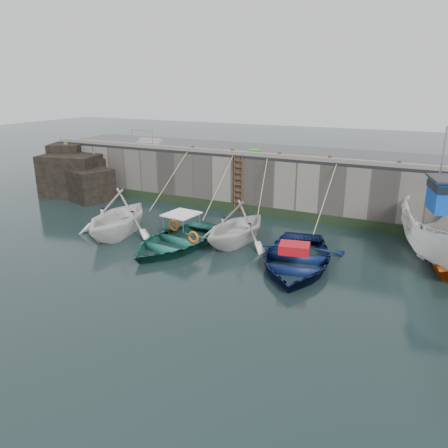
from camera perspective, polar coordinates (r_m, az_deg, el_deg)
The scene contains 23 objects.
ground at distance 15.22m, azimuth -7.05°, elevation -8.98°, with size 120.00×120.00×0.00m, color black.
quay_back at distance 25.51m, azimuth 8.40°, elevation 5.66°, with size 30.00×5.00×3.00m, color slate.
road_back at distance 25.22m, azimuth 8.56°, elevation 9.17°, with size 30.00×5.00×0.16m, color black.
kerb_back at distance 22.99m, azimuth 6.73°, elevation 8.85°, with size 30.00×0.30×0.20m, color slate.
algae_back at distance 23.48m, azimuth 6.31°, elevation 1.52°, with size 30.00×0.08×0.50m, color black.
rock_outcrop at distance 29.46m, azimuth -18.66°, elevation 6.09°, with size 5.85×4.24×3.41m.
ladder at distance 23.83m, azimuth 1.85°, elevation 5.20°, with size 0.51×0.08×3.20m.
boat_near_white at distance 21.29m, azimuth -13.56°, elevation -1.35°, with size 4.06×4.71×2.48m, color silver.
boat_near_white_rope at distance 24.51m, azimuth -7.30°, elevation 1.57°, with size 0.04×4.33×3.10m, color tan, non-canonical shape.
boat_near_blue at distance 19.32m, azimuth -6.38°, elevation -2.95°, with size 3.75×5.25×1.09m, color #185549.
boat_near_blue_rope at distance 22.85m, azimuth -0.57°, elevation 0.51°, with size 0.04×4.46×3.10m, color tan, non-canonical shape.
boat_near_blacktrim at distance 19.64m, azimuth 1.59°, elevation -2.48°, with size 3.64×4.22×2.22m, color silver.
boat_near_blacktrim_rope at distance 22.70m, azimuth 5.31°, elevation 0.31°, with size 0.04×3.29×3.10m, color tan, non-canonical shape.
boat_near_navy at distance 17.49m, azimuth 9.29°, elevation -5.39°, with size 3.99×5.58×1.16m, color #09143A.
boat_near_navy_rope at distance 21.24m, azimuth 12.66°, elevation -1.32°, with size 0.04×4.20×3.10m, color tan, non-canonical shape.
boat_far_white at distance 19.49m, azimuth 26.37°, elevation -1.23°, with size 4.18×7.06×5.56m.
fish_crate at distance 23.89m, azimuth 4.01°, elevation 9.36°, with size 0.60×0.41×0.28m, color #289A1C.
railing at distance 28.04m, azimuth -9.80°, elevation 10.56°, with size 1.60×1.05×1.00m.
bollard_a at distance 25.18m, azimuth -4.10°, elevation 9.81°, with size 0.18×0.18×0.28m, color #3F1E0F.
bollard_b at distance 24.02m, azimuth 1.13°, elevation 9.45°, with size 0.18×0.18×0.28m, color #3F1E0F.
bollard_c at distance 23.01m, azimuth 7.29°, elevation 8.94°, with size 0.18×0.18×0.28m, color #3F1E0F.
bollard_d at distance 22.31m, azimuth 13.66°, elevation 8.29°, with size 0.18×0.18×0.28m, color #3F1E0F.
bollard_e at distance 21.84m, azimuth 21.90°, elevation 7.31°, with size 0.18×0.18×0.28m, color #3F1E0F.
Camera 1 is at (7.63, -11.24, 6.88)m, focal length 35.00 mm.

